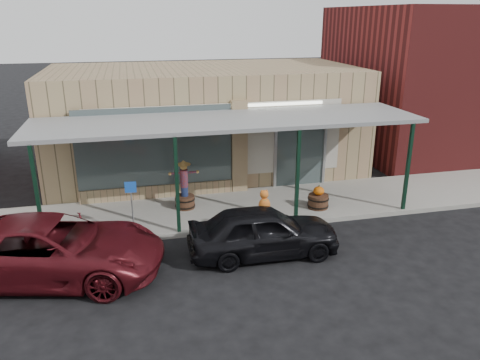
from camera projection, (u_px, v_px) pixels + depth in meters
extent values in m
plane|color=black|center=(258.00, 264.00, 12.14)|extent=(120.00, 120.00, 0.00)
cube|color=gray|center=(229.00, 209.00, 15.42)|extent=(40.00, 3.20, 0.15)
cube|color=#97835D|center=(205.00, 120.00, 18.97)|extent=(12.00, 6.00, 4.20)
cube|color=#445253|center=(155.00, 149.00, 15.67)|extent=(5.20, 0.06, 2.80)
cube|color=#445253|center=(300.00, 149.00, 17.05)|extent=(1.80, 0.06, 2.80)
cube|color=#97835D|center=(239.00, 149.00, 16.41)|extent=(0.55, 0.30, 3.40)
cube|color=#97835D|center=(158.00, 191.00, 16.23)|extent=(5.20, 0.30, 0.50)
cube|color=#AEA79A|center=(219.00, 141.00, 16.22)|extent=(9.00, 0.02, 2.60)
cube|color=white|center=(219.00, 107.00, 15.80)|extent=(7.50, 0.03, 0.10)
cube|color=slate|center=(228.00, 120.00, 14.43)|extent=(12.00, 3.00, 0.12)
cube|color=black|center=(37.00, 197.00, 12.40)|extent=(0.10, 0.10, 2.95)
cube|color=black|center=(177.00, 186.00, 13.21)|extent=(0.10, 0.10, 2.95)
cube|color=black|center=(297.00, 177.00, 13.99)|extent=(0.10, 0.10, 2.95)
cube|color=black|center=(408.00, 168.00, 14.80)|extent=(0.10, 0.10, 2.95)
cube|color=maroon|center=(470.00, 79.00, 22.34)|extent=(12.00, 8.00, 6.50)
cylinder|color=#4C2F1E|center=(185.00, 202.00, 15.28)|extent=(0.78, 0.78, 0.42)
cylinder|color=navy|center=(185.00, 191.00, 15.16)|extent=(0.29, 0.29, 0.31)
cylinder|color=maroon|center=(184.00, 178.00, 15.01)|extent=(0.31, 0.31, 0.58)
sphere|color=tan|center=(184.00, 167.00, 14.88)|extent=(0.23, 0.23, 0.23)
cone|color=tan|center=(183.00, 162.00, 14.83)|extent=(0.38, 0.38, 0.15)
cylinder|color=#4C2F1E|center=(318.00, 201.00, 15.29)|extent=(0.70, 0.70, 0.44)
ellipsoid|color=orange|center=(319.00, 191.00, 15.17)|extent=(0.35, 0.35, 0.29)
cylinder|color=#4C471E|center=(319.00, 186.00, 15.11)|extent=(0.04, 0.04, 0.07)
cylinder|color=gray|center=(133.00, 213.00, 13.42)|extent=(0.04, 0.04, 1.23)
cube|color=blue|center=(130.00, 187.00, 13.16)|extent=(0.32, 0.05, 0.32)
imported|color=black|center=(263.00, 231.00, 12.44)|extent=(4.05, 1.71, 1.37)
ellipsoid|color=orange|center=(264.00, 205.00, 13.06)|extent=(0.34, 0.28, 0.43)
sphere|color=orange|center=(264.00, 194.00, 13.00)|extent=(0.24, 0.24, 0.24)
cylinder|color=#1B7B39|center=(265.00, 199.00, 13.01)|extent=(0.17, 0.17, 0.02)
imported|color=#521017|center=(51.00, 249.00, 11.36)|extent=(5.85, 3.68, 1.51)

